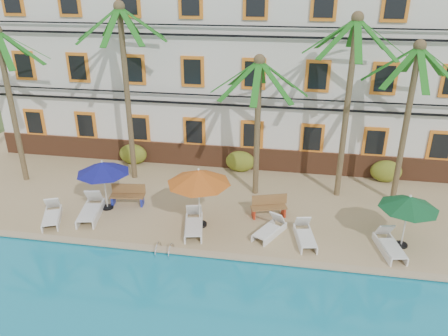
% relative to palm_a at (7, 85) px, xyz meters
% --- Properties ---
extents(ground, '(100.00, 100.00, 0.00)m').
position_rel_palm_a_xyz_m(ground, '(9.41, -3.82, -5.03)').
color(ground, '#384C23').
rests_on(ground, ground).
extents(pool_deck, '(30.00, 12.00, 0.25)m').
position_rel_palm_a_xyz_m(pool_deck, '(9.41, 1.18, -4.90)').
color(pool_deck, tan).
rests_on(pool_deck, ground).
extents(pool_coping, '(30.00, 0.35, 0.06)m').
position_rel_palm_a_xyz_m(pool_coping, '(9.41, -4.72, -4.75)').
color(pool_coping, tan).
rests_on(pool_coping, pool_deck).
extents(hotel_building, '(25.40, 6.44, 10.22)m').
position_rel_palm_a_xyz_m(hotel_building, '(9.41, 6.16, 0.35)').
color(hotel_building, silver).
rests_on(hotel_building, pool_deck).
extents(palm_a, '(4.12, 4.12, 7.41)m').
position_rel_palm_a_xyz_m(palm_a, '(0.00, 0.00, 0.00)').
color(palm_a, brown).
rests_on(palm_a, pool_deck).
extents(palm_b, '(4.12, 4.12, 8.36)m').
position_rel_palm_a_xyz_m(palm_b, '(5.24, 1.16, 0.55)').
color(palm_b, brown).
rests_on(palm_b, pool_deck).
extents(palm_c, '(4.12, 4.12, 6.39)m').
position_rel_palm_a_xyz_m(palm_c, '(11.41, 0.50, -0.61)').
color(palm_c, brown).
rests_on(palm_c, pool_deck).
extents(palm_d, '(4.12, 4.12, 8.07)m').
position_rel_palm_a_xyz_m(palm_d, '(15.16, 0.95, 0.38)').
color(palm_d, brown).
rests_on(palm_d, pool_deck).
extents(palm_e, '(4.12, 4.12, 7.07)m').
position_rel_palm_a_xyz_m(palm_e, '(17.62, 0.79, -0.20)').
color(palm_e, brown).
rests_on(palm_e, pool_deck).
extents(shrub_left, '(1.50, 0.90, 1.10)m').
position_rel_palm_a_xyz_m(shrub_left, '(4.59, 2.78, -4.23)').
color(shrub_left, '#1E5718').
rests_on(shrub_left, pool_deck).
extents(shrub_mid, '(1.50, 0.90, 1.10)m').
position_rel_palm_a_xyz_m(shrub_mid, '(10.38, 2.78, -4.23)').
color(shrub_mid, '#1E5718').
rests_on(shrub_mid, pool_deck).
extents(shrub_right, '(1.50, 0.90, 1.10)m').
position_rel_palm_a_xyz_m(shrub_right, '(17.58, 2.78, -4.23)').
color(shrub_right, '#1E5718').
rests_on(shrub_right, pool_deck).
extents(umbrella_blue, '(2.26, 2.26, 2.27)m').
position_rel_palm_a_xyz_m(umbrella_blue, '(5.19, -2.07, -2.85)').
color(umbrella_blue, black).
rests_on(umbrella_blue, pool_deck).
extents(umbrella_red, '(2.55, 2.55, 2.55)m').
position_rel_palm_a_xyz_m(umbrella_red, '(9.49, -2.76, -2.61)').
color(umbrella_red, black).
rests_on(umbrella_red, pool_deck).
extents(umbrella_green, '(2.16, 2.16, 2.16)m').
position_rel_palm_a_xyz_m(umbrella_green, '(17.30, -2.90, -2.94)').
color(umbrella_green, black).
rests_on(umbrella_green, pool_deck).
extents(lounger_a, '(1.29, 1.89, 0.84)m').
position_rel_palm_a_xyz_m(lounger_a, '(3.38, -3.46, -4.50)').
color(lounger_a, silver).
rests_on(lounger_a, pool_deck).
extents(lounger_b, '(1.12, 2.18, 0.98)m').
position_rel_palm_a_xyz_m(lounger_b, '(4.80, -2.83, -4.46)').
color(lounger_b, silver).
rests_on(lounger_b, pool_deck).
extents(lounger_c, '(1.06, 2.02, 0.91)m').
position_rel_palm_a_xyz_m(lounger_c, '(9.33, -3.17, -4.48)').
color(lounger_c, silver).
rests_on(lounger_c, pool_deck).
extents(lounger_d, '(1.32, 1.78, 0.80)m').
position_rel_palm_a_xyz_m(lounger_d, '(12.35, -2.98, -4.52)').
color(lounger_d, silver).
rests_on(lounger_d, pool_deck).
extents(lounger_e, '(0.96, 1.85, 0.83)m').
position_rel_palm_a_xyz_m(lounger_e, '(13.70, -3.20, -4.51)').
color(lounger_e, silver).
rests_on(lounger_e, pool_deck).
extents(lounger_f, '(1.02, 1.92, 0.86)m').
position_rel_palm_a_xyz_m(lounger_f, '(16.77, -3.35, -4.50)').
color(lounger_f, silver).
rests_on(lounger_f, pool_deck).
extents(bench_left, '(1.55, 0.65, 0.93)m').
position_rel_palm_a_xyz_m(bench_left, '(5.95, -1.55, -4.31)').
color(bench_left, olive).
rests_on(bench_left, pool_deck).
extents(bench_right, '(1.57, 0.91, 0.93)m').
position_rel_palm_a_xyz_m(bench_right, '(12.17, -1.51, -4.31)').
color(bench_right, olive).
rests_on(bench_right, pool_deck).
extents(pool_ladder, '(0.54, 0.74, 0.74)m').
position_rel_palm_a_xyz_m(pool_ladder, '(8.62, -4.82, -4.78)').
color(pool_ladder, silver).
rests_on(pool_ladder, ground).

